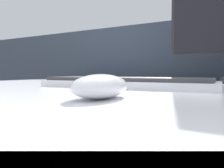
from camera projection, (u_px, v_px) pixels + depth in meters
partition_panel at (206, 125)px, 1.04m from camera, size 5.00×0.03×1.01m
computer_mouse_near at (101, 86)px, 0.30m from camera, size 0.06×0.11×0.03m
keyboard at (125, 83)px, 0.51m from camera, size 0.41×0.14×0.02m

